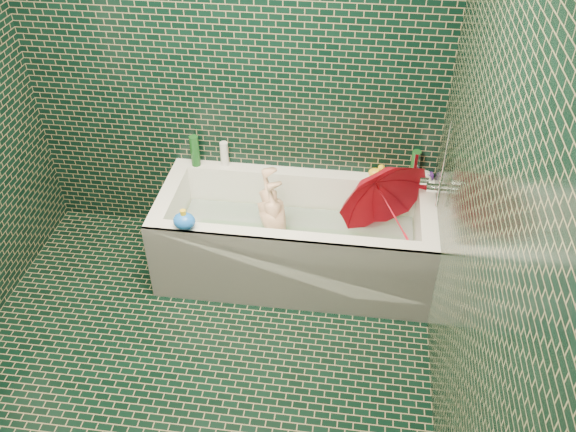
# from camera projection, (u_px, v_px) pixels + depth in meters

# --- Properties ---
(floor) EXTENTS (2.80, 2.80, 0.00)m
(floor) POSITION_uv_depth(u_px,v_px,m) (189.00, 389.00, 3.29)
(floor) COLOR black
(floor) RESTS_ON ground
(wall_back) EXTENTS (2.80, 0.00, 2.80)m
(wall_back) POSITION_uv_depth(u_px,v_px,m) (229.00, 63.00, 3.61)
(wall_back) COLOR black
(wall_back) RESTS_ON floor
(wall_right) EXTENTS (0.00, 2.80, 2.80)m
(wall_right) POSITION_uv_depth(u_px,v_px,m) (480.00, 232.00, 2.38)
(wall_right) COLOR black
(wall_right) RESTS_ON floor
(bathtub) EXTENTS (1.70, 0.75, 0.55)m
(bathtub) POSITION_uv_depth(u_px,v_px,m) (295.00, 245.00, 3.90)
(bathtub) COLOR white
(bathtub) RESTS_ON floor
(bath_mat) EXTENTS (1.35, 0.47, 0.01)m
(bath_mat) POSITION_uv_depth(u_px,v_px,m) (295.00, 250.00, 3.95)
(bath_mat) COLOR green
(bath_mat) RESTS_ON bathtub
(water) EXTENTS (1.48, 0.53, 0.00)m
(water) POSITION_uv_depth(u_px,v_px,m) (295.00, 233.00, 3.86)
(water) COLOR silver
(water) RESTS_ON bathtub
(faucet) EXTENTS (0.18, 0.19, 0.55)m
(faucet) POSITION_uv_depth(u_px,v_px,m) (437.00, 183.00, 3.47)
(faucet) COLOR silver
(faucet) RESTS_ON wall_right
(child) EXTENTS (0.89, 0.52, 0.27)m
(child) POSITION_uv_depth(u_px,v_px,m) (277.00, 230.00, 3.86)
(child) COLOR #E9B491
(child) RESTS_ON bathtub
(umbrella) EXTENTS (0.87, 0.88, 0.83)m
(umbrella) POSITION_uv_depth(u_px,v_px,m) (391.00, 211.00, 3.66)
(umbrella) COLOR red
(umbrella) RESTS_ON bathtub
(soap_bottle_a) EXTENTS (0.11, 0.11, 0.27)m
(soap_bottle_a) POSITION_uv_depth(u_px,v_px,m) (425.00, 181.00, 3.87)
(soap_bottle_a) COLOR white
(soap_bottle_a) RESTS_ON bathtub
(soap_bottle_b) EXTENTS (0.10, 0.10, 0.19)m
(soap_bottle_b) POSITION_uv_depth(u_px,v_px,m) (426.00, 181.00, 3.88)
(soap_bottle_b) COLOR #401E72
(soap_bottle_b) RESTS_ON bathtub
(soap_bottle_c) EXTENTS (0.16, 0.16, 0.17)m
(soap_bottle_c) POSITION_uv_depth(u_px,v_px,m) (419.00, 182.00, 3.86)
(soap_bottle_c) COLOR #164D1B
(soap_bottle_c) RESTS_ON bathtub
(bottle_right_tall) EXTENTS (0.06, 0.06, 0.20)m
(bottle_right_tall) POSITION_uv_depth(u_px,v_px,m) (415.00, 165.00, 3.83)
(bottle_right_tall) COLOR #164D1B
(bottle_right_tall) RESTS_ON bathtub
(bottle_right_pump) EXTENTS (0.06, 0.06, 0.20)m
(bottle_right_pump) POSITION_uv_depth(u_px,v_px,m) (416.00, 166.00, 3.83)
(bottle_right_pump) COLOR silver
(bottle_right_pump) RESTS_ON bathtub
(bottle_left_tall) EXTENTS (0.07, 0.07, 0.21)m
(bottle_left_tall) POSITION_uv_depth(u_px,v_px,m) (195.00, 151.00, 3.95)
(bottle_left_tall) COLOR #164D1B
(bottle_left_tall) RESTS_ON bathtub
(bottle_left_short) EXTENTS (0.06, 0.06, 0.17)m
(bottle_left_short) POSITION_uv_depth(u_px,v_px,m) (224.00, 154.00, 3.97)
(bottle_left_short) COLOR white
(bottle_left_short) RESTS_ON bathtub
(rubber_duck) EXTENTS (0.11, 0.08, 0.09)m
(rubber_duck) POSITION_uv_depth(u_px,v_px,m) (376.00, 172.00, 3.88)
(rubber_duck) COLOR yellow
(rubber_duck) RESTS_ON bathtub
(bath_toy) EXTENTS (0.15, 0.13, 0.13)m
(bath_toy) POSITION_uv_depth(u_px,v_px,m) (184.00, 221.00, 3.47)
(bath_toy) COLOR blue
(bath_toy) RESTS_ON bathtub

